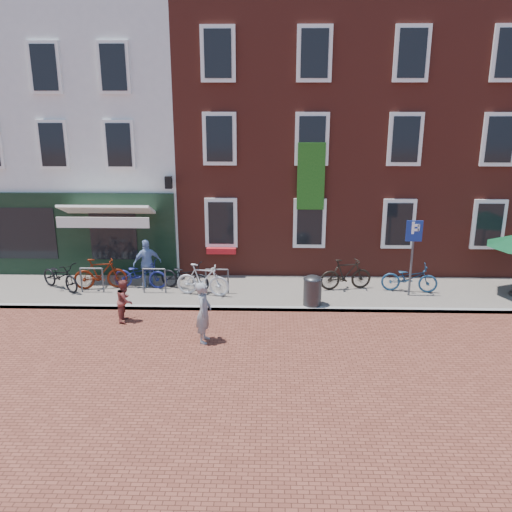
{
  "coord_description": "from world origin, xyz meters",
  "views": [
    {
      "loc": [
        2.19,
        -14.93,
        6.22
      ],
      "look_at": [
        1.76,
        0.44,
        1.58
      ],
      "focal_mm": 37.96,
      "sensor_mm": 36.0,
      "label": 1
    }
  ],
  "objects_px": {
    "parking_sign": "(413,244)",
    "bicycle_4": "(185,276)",
    "litter_bin": "(313,289)",
    "bicycle_6": "(409,278)",
    "bicycle_3": "(203,280)",
    "boy": "(125,301)",
    "bicycle_2": "(140,274)",
    "bicycle_0": "(60,276)",
    "woman": "(204,312)",
    "cafe_person": "(147,263)",
    "bicycle_5": "(346,274)",
    "bicycle_1": "(100,274)"
  },
  "relations": [
    {
      "from": "cafe_person",
      "to": "bicycle_1",
      "type": "height_order",
      "value": "cafe_person"
    },
    {
      "from": "parking_sign",
      "to": "boy",
      "type": "height_order",
      "value": "parking_sign"
    },
    {
      "from": "bicycle_2",
      "to": "bicycle_5",
      "type": "relative_size",
      "value": 1.03
    },
    {
      "from": "bicycle_2",
      "to": "woman",
      "type": "bearing_deg",
      "value": -142.08
    },
    {
      "from": "boy",
      "to": "bicycle_5",
      "type": "relative_size",
      "value": 0.72
    },
    {
      "from": "litter_bin",
      "to": "parking_sign",
      "type": "height_order",
      "value": "parking_sign"
    },
    {
      "from": "cafe_person",
      "to": "bicycle_2",
      "type": "xyz_separation_m",
      "value": [
        -0.21,
        -0.15,
        -0.33
      ]
    },
    {
      "from": "litter_bin",
      "to": "bicycle_2",
      "type": "height_order",
      "value": "litter_bin"
    },
    {
      "from": "bicycle_2",
      "to": "bicycle_6",
      "type": "relative_size",
      "value": 1.0
    },
    {
      "from": "bicycle_6",
      "to": "bicycle_2",
      "type": "bearing_deg",
      "value": 96.98
    },
    {
      "from": "bicycle_3",
      "to": "bicycle_6",
      "type": "xyz_separation_m",
      "value": [
        6.57,
        0.52,
        -0.05
      ]
    },
    {
      "from": "parking_sign",
      "to": "bicycle_4",
      "type": "bearing_deg",
      "value": 177.05
    },
    {
      "from": "bicycle_6",
      "to": "litter_bin",
      "type": "bearing_deg",
      "value": 119.24
    },
    {
      "from": "cafe_person",
      "to": "bicycle_1",
      "type": "relative_size",
      "value": 0.93
    },
    {
      "from": "bicycle_3",
      "to": "bicycle_4",
      "type": "height_order",
      "value": "bicycle_3"
    },
    {
      "from": "litter_bin",
      "to": "bicycle_3",
      "type": "bearing_deg",
      "value": 167.79
    },
    {
      "from": "bicycle_5",
      "to": "woman",
      "type": "bearing_deg",
      "value": 121.79
    },
    {
      "from": "bicycle_3",
      "to": "bicycle_4",
      "type": "bearing_deg",
      "value": 61.19
    },
    {
      "from": "cafe_person",
      "to": "bicycle_2",
      "type": "bearing_deg",
      "value": 7.71
    },
    {
      "from": "parking_sign",
      "to": "bicycle_0",
      "type": "xyz_separation_m",
      "value": [
        -11.18,
        0.25,
        -1.21
      ]
    },
    {
      "from": "woman",
      "to": "boy",
      "type": "height_order",
      "value": "woman"
    },
    {
      "from": "parking_sign",
      "to": "bicycle_6",
      "type": "height_order",
      "value": "parking_sign"
    },
    {
      "from": "bicycle_2",
      "to": "bicycle_5",
      "type": "bearing_deg",
      "value": -85.93
    },
    {
      "from": "woman",
      "to": "bicycle_5",
      "type": "height_order",
      "value": "woman"
    },
    {
      "from": "boy",
      "to": "bicycle_1",
      "type": "relative_size",
      "value": 0.72
    },
    {
      "from": "bicycle_1",
      "to": "bicycle_5",
      "type": "height_order",
      "value": "same"
    },
    {
      "from": "litter_bin",
      "to": "woman",
      "type": "relative_size",
      "value": 0.61
    },
    {
      "from": "cafe_person",
      "to": "bicycle_4",
      "type": "xyz_separation_m",
      "value": [
        1.26,
        -0.26,
        -0.33
      ]
    },
    {
      "from": "parking_sign",
      "to": "bicycle_1",
      "type": "bearing_deg",
      "value": 177.99
    },
    {
      "from": "woman",
      "to": "bicycle_0",
      "type": "relative_size",
      "value": 0.92
    },
    {
      "from": "woman",
      "to": "bicycle_2",
      "type": "xyz_separation_m",
      "value": [
        -2.54,
        3.74,
        -0.25
      ]
    },
    {
      "from": "cafe_person",
      "to": "bicycle_4",
      "type": "relative_size",
      "value": 0.9
    },
    {
      "from": "bicycle_0",
      "to": "bicycle_6",
      "type": "distance_m",
      "value": 11.26
    },
    {
      "from": "bicycle_0",
      "to": "bicycle_3",
      "type": "bearing_deg",
      "value": -61.05
    },
    {
      "from": "litter_bin",
      "to": "bicycle_4",
      "type": "distance_m",
      "value": 4.23
    },
    {
      "from": "boy",
      "to": "bicycle_6",
      "type": "distance_m",
      "value": 8.87
    },
    {
      "from": "bicycle_1",
      "to": "litter_bin",
      "type": "bearing_deg",
      "value": -110.72
    },
    {
      "from": "boy",
      "to": "bicycle_3",
      "type": "relative_size",
      "value": 0.72
    },
    {
      "from": "cafe_person",
      "to": "bicycle_2",
      "type": "relative_size",
      "value": 0.9
    },
    {
      "from": "bicycle_0",
      "to": "bicycle_6",
      "type": "height_order",
      "value": "same"
    },
    {
      "from": "parking_sign",
      "to": "boy",
      "type": "xyz_separation_m",
      "value": [
        -8.48,
        -1.98,
        -1.16
      ]
    },
    {
      "from": "litter_bin",
      "to": "bicycle_6",
      "type": "bearing_deg",
      "value": 21.48
    },
    {
      "from": "cafe_person",
      "to": "litter_bin",
      "type": "bearing_deg",
      "value": 137.5
    },
    {
      "from": "bicycle_1",
      "to": "bicycle_3",
      "type": "relative_size",
      "value": 1.0
    },
    {
      "from": "bicycle_0",
      "to": "bicycle_5",
      "type": "distance_m",
      "value": 9.25
    },
    {
      "from": "bicycle_1",
      "to": "bicycle_2",
      "type": "xyz_separation_m",
      "value": [
        1.27,
        0.13,
        -0.05
      ]
    },
    {
      "from": "bicycle_1",
      "to": "bicycle_3",
      "type": "bearing_deg",
      "value": -108.83
    },
    {
      "from": "parking_sign",
      "to": "bicycle_2",
      "type": "bearing_deg",
      "value": 176.8
    },
    {
      "from": "litter_bin",
      "to": "bicycle_6",
      "type": "height_order",
      "value": "litter_bin"
    },
    {
      "from": "bicycle_2",
      "to": "bicycle_4",
      "type": "distance_m",
      "value": 1.48
    }
  ]
}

